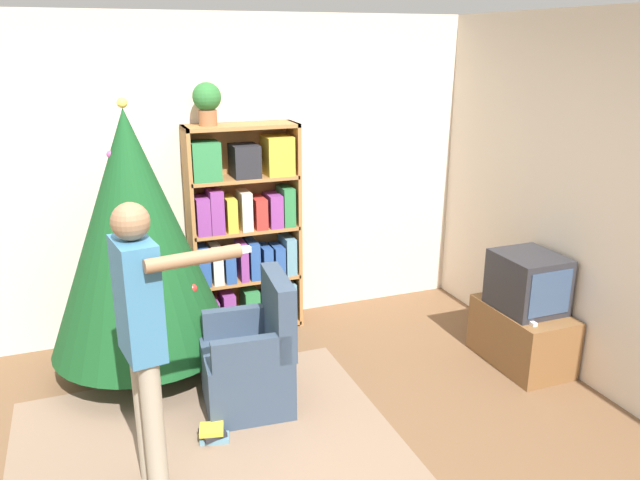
{
  "coord_description": "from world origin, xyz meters",
  "views": [
    {
      "loc": [
        -0.9,
        -2.94,
        2.38
      ],
      "look_at": [
        0.59,
        0.94,
        1.05
      ],
      "focal_mm": 35.0,
      "sensor_mm": 36.0,
      "label": 1
    }
  ],
  "objects_px": {
    "bookshelf": "(245,232)",
    "standing_person": "(142,328)",
    "armchair": "(252,362)",
    "television": "(528,282)",
    "potted_plant": "(207,101)",
    "christmas_tree": "(134,233)"
  },
  "relations": [
    {
      "from": "armchair",
      "to": "bookshelf",
      "type": "bearing_deg",
      "value": 171.62
    },
    {
      "from": "standing_person",
      "to": "potted_plant",
      "type": "height_order",
      "value": "potted_plant"
    },
    {
      "from": "christmas_tree",
      "to": "bookshelf",
      "type": "bearing_deg",
      "value": 25.63
    },
    {
      "from": "christmas_tree",
      "to": "armchair",
      "type": "distance_m",
      "value": 1.24
    },
    {
      "from": "armchair",
      "to": "potted_plant",
      "type": "height_order",
      "value": "potted_plant"
    },
    {
      "from": "bookshelf",
      "to": "armchair",
      "type": "relative_size",
      "value": 1.91
    },
    {
      "from": "bookshelf",
      "to": "potted_plant",
      "type": "bearing_deg",
      "value": 177.09
    },
    {
      "from": "television",
      "to": "potted_plant",
      "type": "xyz_separation_m",
      "value": [
        -2.06,
        1.37,
        1.27
      ]
    },
    {
      "from": "bookshelf",
      "to": "standing_person",
      "type": "height_order",
      "value": "bookshelf"
    },
    {
      "from": "television",
      "to": "christmas_tree",
      "type": "bearing_deg",
      "value": 161.22
    },
    {
      "from": "standing_person",
      "to": "potted_plant",
      "type": "distance_m",
      "value": 2.18
    },
    {
      "from": "armchair",
      "to": "television",
      "type": "bearing_deg",
      "value": 89.93
    },
    {
      "from": "bookshelf",
      "to": "potted_plant",
      "type": "xyz_separation_m",
      "value": [
        -0.25,
        0.01,
        1.08
      ]
    },
    {
      "from": "bookshelf",
      "to": "standing_person",
      "type": "bearing_deg",
      "value": -119.16
    },
    {
      "from": "armchair",
      "to": "standing_person",
      "type": "height_order",
      "value": "standing_person"
    },
    {
      "from": "standing_person",
      "to": "christmas_tree",
      "type": "bearing_deg",
      "value": 167.17
    },
    {
      "from": "christmas_tree",
      "to": "potted_plant",
      "type": "distance_m",
      "value": 1.17
    },
    {
      "from": "bookshelf",
      "to": "standing_person",
      "type": "xyz_separation_m",
      "value": [
        -1.0,
        -1.79,
        0.11
      ]
    },
    {
      "from": "television",
      "to": "standing_person",
      "type": "distance_m",
      "value": 2.85
    },
    {
      "from": "armchair",
      "to": "potted_plant",
      "type": "xyz_separation_m",
      "value": [
        0.02,
        1.19,
        1.62
      ]
    },
    {
      "from": "bookshelf",
      "to": "standing_person",
      "type": "relative_size",
      "value": 1.07
    },
    {
      "from": "television",
      "to": "bookshelf",
      "type": "bearing_deg",
      "value": 143.03
    }
  ]
}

